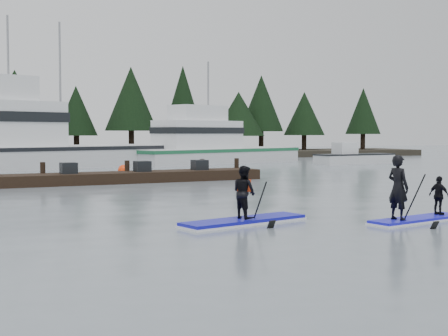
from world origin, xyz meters
name	(u,v)px	position (x,y,z in m)	size (l,w,h in m)	color
ground	(309,221)	(0.00, 0.00, 0.00)	(160.00, 160.00, 0.00)	slate
far_shore	(73,156)	(0.00, 42.00, 0.30)	(70.00, 8.00, 0.60)	#2D281E
treeline	(73,159)	(0.00, 42.00, 0.00)	(60.00, 4.00, 8.00)	black
fishing_boat_large	(16,156)	(-5.67, 28.09, 0.86)	(20.69, 12.09, 11.02)	silver
fishing_boat_medium	(211,155)	(8.83, 30.59, 0.62)	(15.22, 9.15, 8.71)	silver
skiff	(355,159)	(18.63, 25.74, 0.38)	(6.44, 1.93, 0.75)	silver
floating_dock	(112,178)	(-2.21, 14.57, 0.25)	(14.82, 1.98, 0.49)	black
buoy_b	(124,173)	(-0.14, 21.29, 0.00)	(0.63, 0.63, 0.63)	#FF3A0C
paddleboard_solo	(244,205)	(-1.75, 0.27, 0.47)	(3.67, 1.81, 1.90)	#1111A5
paddleboard_duo	(413,199)	(2.46, -1.13, 0.61)	(3.18, 1.53, 2.32)	#1715CA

